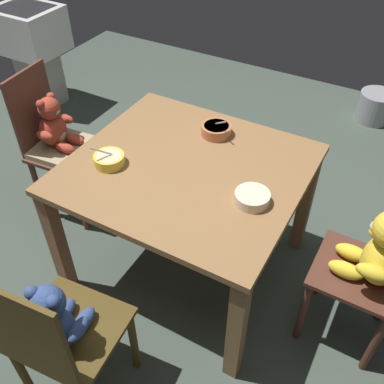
# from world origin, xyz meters

# --- Properties ---
(ground_plane) EXTENTS (5.20, 5.20, 0.04)m
(ground_plane) POSITION_xyz_m (0.00, 0.00, -0.02)
(ground_plane) COLOR #424D44
(dining_table) EXTENTS (1.11, 1.02, 0.74)m
(dining_table) POSITION_xyz_m (0.00, 0.00, 0.62)
(dining_table) COLOR olive
(dining_table) RESTS_ON ground_plane
(teddy_chair_near_right) EXTENTS (0.40, 0.37, 0.86)m
(teddy_chair_near_right) POSITION_xyz_m (0.94, 0.02, 0.57)
(teddy_chair_near_right) COLOR #522C21
(teddy_chair_near_right) RESTS_ON ground_plane
(teddy_chair_near_front) EXTENTS (0.44, 0.42, 0.94)m
(teddy_chair_near_front) POSITION_xyz_m (-0.06, -0.90, 0.54)
(teddy_chair_near_front) COLOR #4D3A16
(teddy_chair_near_front) RESTS_ON ground_plane
(teddy_chair_near_left) EXTENTS (0.42, 0.40, 0.95)m
(teddy_chair_near_left) POSITION_xyz_m (-0.93, 0.07, 0.54)
(teddy_chair_near_left) COLOR brown
(teddy_chair_near_left) RESTS_ON ground_plane
(porridge_bowl_cream_near_right) EXTENTS (0.16, 0.16, 0.05)m
(porridge_bowl_cream_near_right) POSITION_xyz_m (0.37, -0.08, 0.76)
(porridge_bowl_cream_near_right) COLOR beige
(porridge_bowl_cream_near_right) RESTS_ON dining_table
(porridge_bowl_yellow_near_left) EXTENTS (0.15, 0.15, 0.13)m
(porridge_bowl_yellow_near_left) POSITION_xyz_m (-0.33, -0.17, 0.76)
(porridge_bowl_yellow_near_left) COLOR yellow
(porridge_bowl_yellow_near_left) RESTS_ON dining_table
(porridge_bowl_terracotta_far_center) EXTENTS (0.16, 0.16, 0.13)m
(porridge_bowl_terracotta_far_center) POSITION_xyz_m (0.00, 0.31, 0.77)
(porridge_bowl_terracotta_far_center) COLOR #BA7049
(porridge_bowl_terracotta_far_center) RESTS_ON dining_table
(sink_basin) EXTENTS (0.51, 0.43, 0.84)m
(sink_basin) POSITION_xyz_m (-2.05, 1.00, 0.55)
(sink_basin) COLOR #B7B2A8
(sink_basin) RESTS_ON ground_plane
(metal_pail) EXTENTS (0.29, 0.29, 0.25)m
(metal_pail) POSITION_xyz_m (0.60, 2.15, 0.12)
(metal_pail) COLOR #93969B
(metal_pail) RESTS_ON ground_plane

